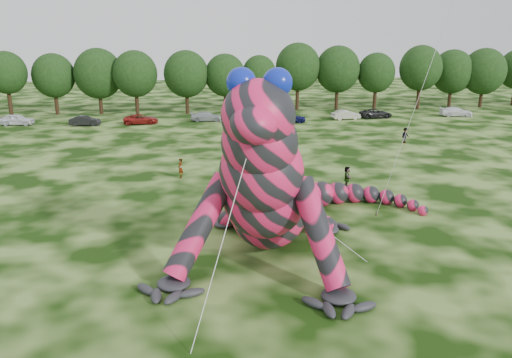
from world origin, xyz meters
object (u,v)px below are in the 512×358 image
object	(u,v)px
spectator_2	(405,135)
spectator_1	(257,163)
car_1	(85,121)
car_6	(376,113)
tree_8	(225,84)
tree_7	(186,82)
tree_15	(483,78)
car_7	(456,112)
tree_10	(298,77)
tree_5	(99,81)
car_4	(291,117)
inflatable_gecko	(272,155)
tree_6	(136,83)
tree_13	(420,77)
car_3	(207,116)
tree_9	(259,84)
spectator_0	(180,168)
tree_14	(452,78)
tree_3	(8,84)
car_2	(141,119)
tree_12	(376,81)
tree_11	(337,78)
car_5	(346,115)
spectator_5	(347,177)
tree_4	(54,84)
car_0	(17,120)

from	to	relation	value
spectator_2	spectator_1	distance (m)	20.58
car_1	car_6	size ratio (longest dim) A/B	0.85
tree_8	car_6	xyz separation A→B (m)	(21.21, -7.96, -3.83)
tree_8	tree_7	bearing A→B (deg)	-178.22
tree_15	car_7	distance (m)	13.46
tree_10	car_1	bearing A→B (deg)	-160.74
tree_8	tree_5	bearing A→B (deg)	175.61
car_4	car_7	distance (m)	25.42
inflatable_gecko	tree_6	world-z (taller)	inflatable_gecko
tree_7	car_4	distance (m)	17.75
tree_13	car_3	world-z (taller)	tree_13
inflatable_gecko	tree_9	size ratio (longest dim) A/B	2.33
inflatable_gecko	spectator_0	distance (m)	15.67
inflatable_gecko	spectator_2	xyz separation A→B (m)	(19.16, 25.20, -4.21)
tree_7	tree_14	world-z (taller)	tree_7
tree_3	spectator_0	bearing A→B (deg)	-55.70
inflatable_gecko	car_2	xyz separation A→B (m)	(-10.93, 41.81, -4.41)
tree_12	spectator_1	size ratio (longest dim) A/B	5.47
tree_7	spectator_1	xyz separation A→B (m)	(5.93, -35.36, -3.92)
tree_11	car_5	world-z (taller)	tree_11
tree_9	tree_13	size ratio (longest dim) A/B	0.86
tree_10	car_6	size ratio (longest dim) A/B	2.26
tree_7	spectator_5	size ratio (longest dim) A/B	5.76
tree_15	spectator_1	size ratio (longest dim) A/B	5.87
tree_3	tree_6	bearing A→B (deg)	-1.21
car_2	spectator_2	bearing A→B (deg)	-121.20
tree_14	spectator_1	xyz separation A→B (m)	(-37.61, -37.28, -3.88)
tree_3	tree_9	size ratio (longest dim) A/B	1.09
tree_8	tree_12	bearing A→B (deg)	1.78
tree_15	spectator_2	bearing A→B (deg)	-133.30
tree_15	spectator_5	bearing A→B (deg)	-131.04
spectator_1	tree_14	bearing A→B (deg)	-41.99
tree_4	tree_14	size ratio (longest dim) A/B	0.96
car_0	car_5	world-z (taller)	car_0
inflatable_gecko	car_3	bearing A→B (deg)	109.43
car_6	car_7	world-z (taller)	car_7
tree_12	car_0	xyz separation A→B (m)	(-52.60, -8.29, -3.74)
car_2	spectator_5	xyz separation A→B (m)	(18.51, -32.08, 0.18)
spectator_5	spectator_2	bearing A→B (deg)	-27.82
tree_12	tree_14	distance (m)	13.49
car_0	car_2	size ratio (longest dim) A/B	0.95
tree_12	tree_15	bearing A→B (deg)	0.10
tree_7	tree_10	world-z (taller)	tree_10
car_2	spectator_1	bearing A→B (deg)	-157.82
tree_10	tree_11	distance (m)	6.40
car_7	tree_3	bearing A→B (deg)	92.39
tree_12	car_6	xyz separation A→B (m)	(-3.02, -8.71, -3.84)
tree_12	spectator_5	bearing A→B (deg)	-113.17
tree_13	car_7	bearing A→B (deg)	-75.42
tree_15	tree_8	bearing A→B (deg)	-178.95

